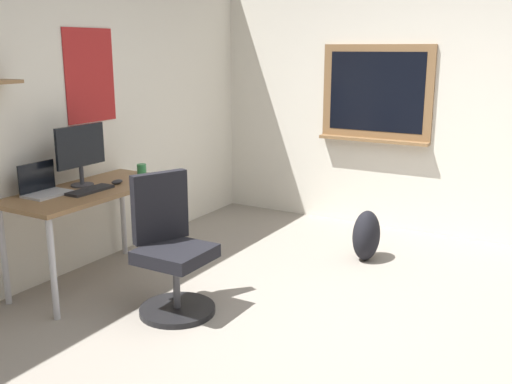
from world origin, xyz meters
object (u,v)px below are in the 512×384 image
(office_chair, at_px, (171,254))
(laptop, at_px, (43,187))
(desk, at_px, (90,199))
(keyboard, at_px, (90,190))
(computer_mouse, at_px, (117,182))
(backpack, at_px, (366,235))
(monitor_primary, at_px, (81,151))
(coffee_mug, at_px, (142,170))

(office_chair, distance_m, laptop, 1.07)
(desk, distance_m, keyboard, 0.14)
(office_chair, xyz_separation_m, computer_mouse, (0.30, 0.75, 0.36))
(desk, height_order, backpack, desk)
(monitor_primary, xyz_separation_m, backpack, (1.48, -1.74, -0.80))
(computer_mouse, bearing_deg, monitor_primary, 136.01)
(desk, relative_size, coffee_mug, 14.34)
(monitor_primary, xyz_separation_m, keyboard, (-0.10, -0.17, -0.26))
(office_chair, bearing_deg, monitor_primary, 82.39)
(desk, distance_m, laptop, 0.36)
(desk, relative_size, laptop, 4.26)
(office_chair, bearing_deg, desk, 83.75)
(office_chair, height_order, computer_mouse, office_chair)
(office_chair, distance_m, backpack, 1.82)
(monitor_primary, distance_m, keyboard, 0.33)
(laptop, relative_size, keyboard, 0.84)
(keyboard, bearing_deg, coffee_mug, 4.57)
(keyboard, bearing_deg, office_chair, -91.86)
(office_chair, bearing_deg, keyboard, 88.14)
(coffee_mug, bearing_deg, computer_mouse, -171.77)
(laptop, relative_size, computer_mouse, 2.98)
(laptop, height_order, computer_mouse, laptop)
(desk, bearing_deg, computer_mouse, -19.65)
(office_chair, height_order, backpack, office_chair)
(desk, height_order, computer_mouse, computer_mouse)
(coffee_mug, distance_m, backpack, 1.97)
(monitor_primary, bearing_deg, backpack, -49.61)
(keyboard, xyz_separation_m, coffee_mug, (0.63, 0.05, 0.04))
(laptop, bearing_deg, desk, -26.27)
(laptop, height_order, backpack, laptop)
(laptop, bearing_deg, backpack, -44.66)
(monitor_primary, relative_size, computer_mouse, 4.46)
(keyboard, distance_m, computer_mouse, 0.28)
(monitor_primary, xyz_separation_m, coffee_mug, (0.53, -0.12, -0.22))
(laptop, xyz_separation_m, coffee_mug, (0.86, -0.17, -0.01))
(computer_mouse, distance_m, coffee_mug, 0.35)
(computer_mouse, relative_size, coffee_mug, 1.13)
(laptop, relative_size, coffee_mug, 3.37)
(desk, distance_m, computer_mouse, 0.25)
(desk, distance_m, monitor_primary, 0.37)
(laptop, height_order, keyboard, laptop)
(office_chair, height_order, keyboard, office_chair)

